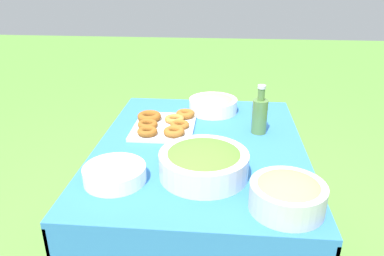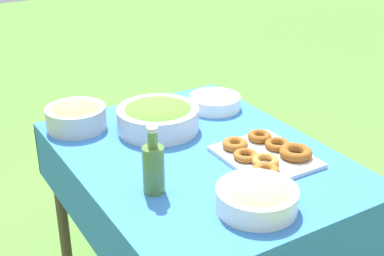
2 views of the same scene
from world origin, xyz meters
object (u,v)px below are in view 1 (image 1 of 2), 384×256
(fruit_bowl, at_px, (288,194))
(pasta_bowl, at_px, (213,104))
(plate_stack, at_px, (115,174))
(olive_oil_bottle, at_px, (260,115))
(donut_platter, at_px, (164,124))
(salad_bowl, at_px, (204,162))

(fruit_bowl, bearing_deg, pasta_bowl, -162.52)
(pasta_bowl, height_order, plate_stack, pasta_bowl)
(plate_stack, distance_m, olive_oil_bottle, 0.75)
(donut_platter, distance_m, fruit_bowl, 0.81)
(plate_stack, relative_size, fruit_bowl, 0.93)
(plate_stack, bearing_deg, olive_oil_bottle, 131.10)
(salad_bowl, distance_m, plate_stack, 0.33)
(pasta_bowl, bearing_deg, salad_bowl, -0.82)
(pasta_bowl, height_order, fruit_bowl, fruit_bowl)
(donut_platter, bearing_deg, pasta_bowl, 136.56)
(donut_platter, xyz_separation_m, plate_stack, (0.51, -0.10, 0.01))
(plate_stack, bearing_deg, fruit_bowl, 78.81)
(olive_oil_bottle, distance_m, fruit_bowl, 0.61)
(fruit_bowl, bearing_deg, donut_platter, -141.06)
(pasta_bowl, xyz_separation_m, donut_platter, (0.24, -0.23, -0.03))
(donut_platter, relative_size, plate_stack, 1.55)
(pasta_bowl, height_order, donut_platter, pasta_bowl)
(olive_oil_bottle, bearing_deg, pasta_bowl, -138.58)
(salad_bowl, bearing_deg, pasta_bowl, 179.18)
(plate_stack, height_order, fruit_bowl, fruit_bowl)
(olive_oil_bottle, xyz_separation_m, fruit_bowl, (0.61, 0.05, -0.03))
(olive_oil_bottle, height_order, fruit_bowl, olive_oil_bottle)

